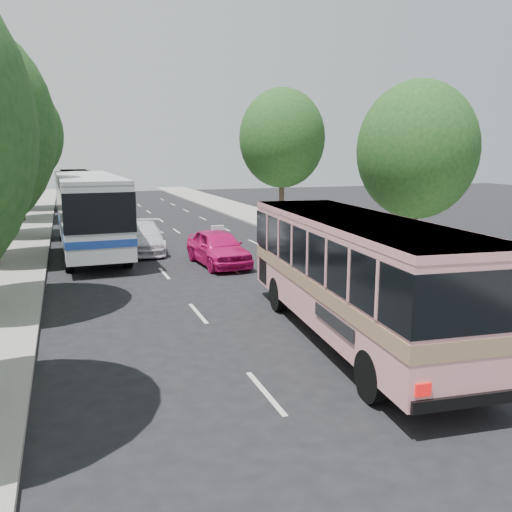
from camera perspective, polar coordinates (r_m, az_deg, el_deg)
name	(u,v)px	position (r m, az deg, el deg)	size (l,w,h in m)	color
ground	(308,350)	(13.99, 5.50, -9.77)	(120.00, 120.00, 0.00)	black
sidewalk_left	(11,243)	(32.34, -24.38, 1.26)	(4.00, 90.00, 0.15)	#9E998E
sidewalk_right	(297,229)	(35.16, 4.38, 2.87)	(4.00, 90.00, 0.12)	#9E998E
tree_left_d	(5,139)	(33.92, -24.90, 11.07)	(5.52, 5.52, 8.60)	#38281E
tree_left_e	(17,130)	(41.91, -23.87, 12.01)	(6.30, 6.30, 9.82)	#38281E
tree_left_f	(22,139)	(49.89, -23.40, 11.22)	(5.88, 5.88, 9.16)	#38281E
tree_right_near	(420,146)	(24.45, 16.85, 11.07)	(5.10, 5.10, 7.95)	#38281E
tree_right_far	(283,135)	(38.69, 2.90, 12.62)	(6.00, 6.00, 9.35)	#38281E
pink_bus	(354,265)	(14.31, 10.28, -0.91)	(3.54, 10.47, 3.28)	pink
pink_taxi	(218,247)	(23.98, -4.03, 0.92)	(1.87, 4.65, 1.58)	#D11265
white_pickup	(143,238)	(27.68, -11.78, 1.92)	(2.05, 5.04, 1.46)	silver
tour_coach_front	(89,206)	(28.14, -17.22, 5.03)	(3.09, 12.85, 3.83)	silver
tour_coach_rear	(77,187)	(49.76, -18.30, 6.95)	(3.00, 11.30, 3.35)	silver
taxi_roof_sign	(218,228)	(23.85, -4.06, 3.01)	(0.55, 0.18, 0.18)	silver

